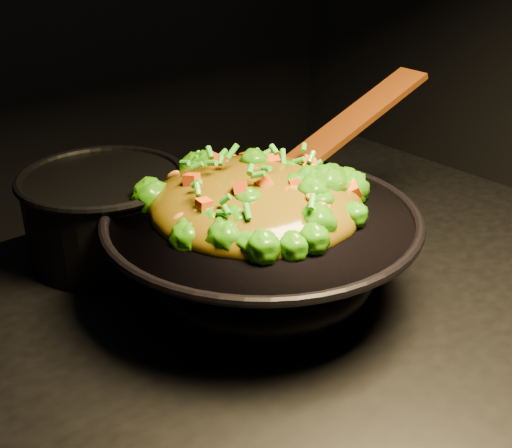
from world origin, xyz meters
TOP-DOWN VIEW (x-y plane):
  - wok at (0.07, 0.12)m, footprint 0.47×0.47m
  - stir_fry at (0.08, 0.14)m, footprint 0.28×0.28m
  - spatula at (0.23, 0.16)m, footprint 0.30×0.06m
  - back_pot at (-0.03, 0.32)m, footprint 0.21×0.21m

SIDE VIEW (x-z plane):
  - wok at x=0.07m, z-range 0.90..1.00m
  - back_pot at x=-0.03m, z-range 0.90..1.02m
  - stir_fry at x=0.08m, z-range 1.00..1.09m
  - spatula at x=0.23m, z-range 0.99..1.12m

